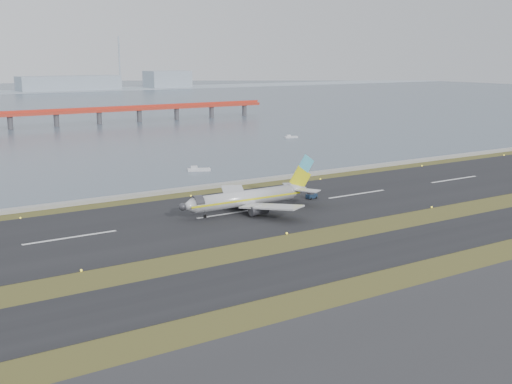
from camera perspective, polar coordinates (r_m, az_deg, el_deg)
ground at (r=132.67m, az=4.65°, el=-4.51°), size 1000.00×1000.00×0.00m
taxiway_strip at (r=123.80m, az=8.04°, el=-5.79°), size 1000.00×18.00×0.10m
runway_strip at (r=156.64m, az=-2.04°, el=-1.88°), size 1000.00×45.00×0.10m
seawall at (r=182.32m, az=-6.89°, el=0.17°), size 1000.00×2.50×1.00m
red_pier at (r=365.29m, az=-17.36°, el=6.70°), size 260.00×5.00×10.20m
airliner at (r=157.68m, az=-0.58°, el=-0.51°), size 38.52×32.89×12.80m
pushback_tug at (r=172.53m, az=4.95°, el=-0.33°), size 3.10×2.04×1.88m
workboat_near at (r=214.54m, az=-5.17°, el=2.01°), size 7.82×5.06×1.82m
workboat_far at (r=301.82m, az=3.10°, el=4.92°), size 6.54×3.13×1.53m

